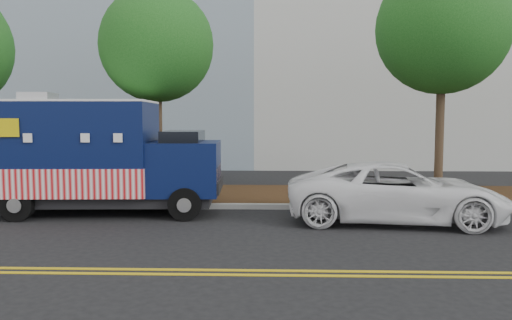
{
  "coord_description": "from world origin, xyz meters",
  "views": [
    {
      "loc": [
        2.9,
        -12.79,
        2.6
      ],
      "look_at": [
        2.47,
        0.6,
        1.48
      ],
      "focal_mm": 35.0,
      "sensor_mm": 36.0,
      "label": 1
    }
  ],
  "objects": [
    {
      "name": "centerline_far",
      "position": [
        0.0,
        -4.7,
        0.01
      ],
      "size": [
        120.0,
        0.1,
        0.01
      ],
      "primitive_type": "cube",
      "color": "gold",
      "rests_on": "ground"
    },
    {
      "name": "mulch_strip",
      "position": [
        0.0,
        3.5,
        0.07
      ],
      "size": [
        120.0,
        4.0,
        0.15
      ],
      "primitive_type": "cube",
      "color": "black",
      "rests_on": "ground"
    },
    {
      "name": "white_car",
      "position": [
        6.03,
        -0.26,
        0.75
      ],
      "size": [
        5.68,
        3.12,
        1.51
      ],
      "primitive_type": "imported",
      "rotation": [
        0.0,
        0.0,
        1.45
      ],
      "color": "white",
      "rests_on": "ground"
    },
    {
      "name": "curb",
      "position": [
        0.0,
        1.4,
        0.07
      ],
      "size": [
        120.0,
        0.18,
        0.15
      ],
      "primitive_type": "cube",
      "color": "#9E9E99",
      "rests_on": "ground"
    },
    {
      "name": "sign_post",
      "position": [
        -1.65,
        1.6,
        1.2
      ],
      "size": [
        0.06,
        0.06,
        2.4
      ],
      "primitive_type": "cube",
      "color": "#473828",
      "rests_on": "ground"
    },
    {
      "name": "centerline_near",
      "position": [
        0.0,
        -4.45,
        0.01
      ],
      "size": [
        120.0,
        0.1,
        0.01
      ],
      "primitive_type": "cube",
      "color": "gold",
      "rests_on": "ground"
    },
    {
      "name": "food_truck",
      "position": [
        -1.95,
        0.61,
        1.49
      ],
      "size": [
        6.37,
        2.66,
        3.3
      ],
      "rotation": [
        0.0,
        0.0,
        0.05
      ],
      "color": "black",
      "rests_on": "ground"
    },
    {
      "name": "ground",
      "position": [
        0.0,
        0.0,
        0.0
      ],
      "size": [
        120.0,
        120.0,
        0.0
      ],
      "primitive_type": "plane",
      "color": "black",
      "rests_on": "ground"
    },
    {
      "name": "tree_c",
      "position": [
        8.04,
        2.7,
        5.32
      ],
      "size": [
        4.0,
        4.0,
        7.34
      ],
      "color": "#38281C",
      "rests_on": "ground"
    },
    {
      "name": "tree_b",
      "position": [
        -0.7,
        2.85,
        4.86
      ],
      "size": [
        3.54,
        3.54,
        6.65
      ],
      "color": "#38281C",
      "rests_on": "ground"
    }
  ]
}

